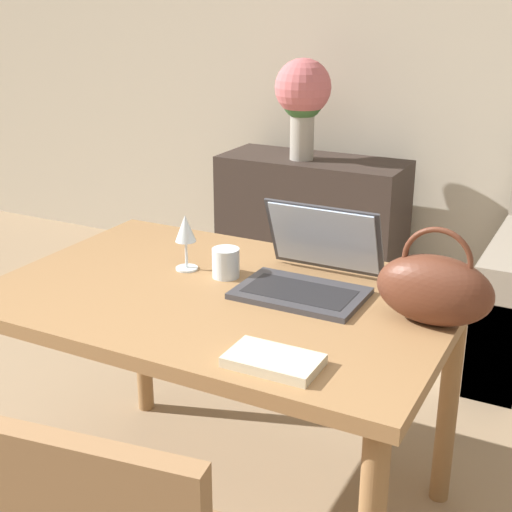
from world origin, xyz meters
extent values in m
cube|color=#BCB29E|center=(0.00, 2.89, 1.35)|extent=(10.00, 0.06, 2.70)
cube|color=olive|center=(-0.14, 0.78, 0.73)|extent=(1.27, 0.86, 0.04)
cylinder|color=olive|center=(-0.71, 1.15, 0.35)|extent=(0.06, 0.06, 0.71)
cylinder|color=olive|center=(0.44, 1.15, 0.35)|extent=(0.06, 0.06, 0.71)
cube|color=#332823|center=(-0.62, 2.54, 0.36)|extent=(0.97, 0.40, 0.73)
cube|color=#38383D|center=(0.07, 0.84, 0.75)|extent=(0.34, 0.23, 0.02)
cube|color=black|center=(0.07, 0.84, 0.76)|extent=(0.29, 0.15, 0.00)
cube|color=#38383D|center=(0.07, 1.01, 0.86)|extent=(0.34, 0.09, 0.21)
cube|color=silver|center=(0.07, 1.00, 0.87)|extent=(0.32, 0.08, 0.19)
cylinder|color=silver|center=(-0.18, 0.87, 0.79)|extent=(0.08, 0.08, 0.09)
cylinder|color=silver|center=(-0.32, 0.87, 0.75)|extent=(0.07, 0.07, 0.01)
cylinder|color=silver|center=(-0.32, 0.87, 0.79)|extent=(0.01, 0.01, 0.08)
cone|color=silver|center=(-0.32, 0.87, 0.87)|extent=(0.06, 0.06, 0.08)
ellipsoid|color=#592D1E|center=(0.43, 0.84, 0.83)|extent=(0.29, 0.14, 0.18)
torus|color=#592D1E|center=(0.43, 0.84, 0.91)|extent=(0.17, 0.01, 0.17)
cylinder|color=#9E998E|center=(-0.67, 2.50, 0.86)|extent=(0.12, 0.12, 0.26)
sphere|color=#3D6B38|center=(-0.67, 2.50, 1.03)|extent=(0.21, 0.21, 0.21)
sphere|color=#C6666B|center=(-0.67, 2.50, 1.09)|extent=(0.28, 0.28, 0.28)
cube|color=beige|center=(0.18, 0.46, 0.76)|extent=(0.21, 0.13, 0.02)
camera|label=1|loc=(0.79, -0.80, 1.52)|focal=50.00mm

